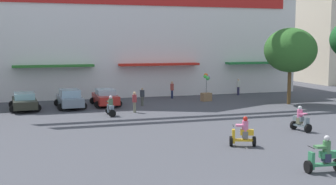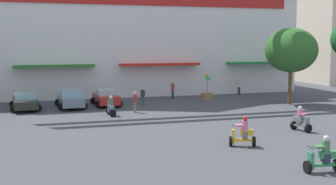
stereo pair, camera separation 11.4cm
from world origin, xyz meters
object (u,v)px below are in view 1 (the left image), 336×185
object	(u,v)px
scooter_rider_2	(301,120)
plaza_tree_3	(290,50)
pedestrian_1	(172,89)
pedestrian_2	(238,86)
scooter_rider_1	(243,134)
scooter_rider_5	(111,107)
pedestrian_4	(135,101)
parked_car_1	(70,99)
parked_car_2	(105,97)
balloon_vendor_cart	(206,90)
scooter_rider_4	(324,157)
pedestrian_0	(142,96)
parked_car_0	(24,101)

from	to	relation	value
scooter_rider_2	plaza_tree_3	bearing A→B (deg)	60.85
plaza_tree_3	pedestrian_1	distance (m)	11.39
pedestrian_2	scooter_rider_1	bearing A→B (deg)	-115.61
scooter_rider_5	pedestrian_4	distance (m)	2.20
pedestrian_1	pedestrian_2	bearing A→B (deg)	3.63
parked_car_1	pedestrian_1	size ratio (longest dim) A/B	2.66
parked_car_2	pedestrian_1	size ratio (longest dim) A/B	2.51
parked_car_2	pedestrian_1	world-z (taller)	pedestrian_1
scooter_rider_1	pedestrian_4	size ratio (longest dim) A/B	0.98
parked_car_1	balloon_vendor_cart	world-z (taller)	balloon_vendor_cart
scooter_rider_2	pedestrian_2	xyz separation A→B (m)	(4.40, 17.36, 0.29)
scooter_rider_1	scooter_rider_4	bearing A→B (deg)	-77.74
parked_car_2	balloon_vendor_cart	xyz separation A→B (m)	(9.24, 0.25, 0.27)
pedestrian_1	pedestrian_4	size ratio (longest dim) A/B	1.02
parked_car_2	pedestrian_1	bearing A→B (deg)	23.30
parked_car_1	scooter_rider_5	bearing A→B (deg)	-61.85
parked_car_2	balloon_vendor_cart	world-z (taller)	balloon_vendor_cart
pedestrian_0	pedestrian_4	xyz separation A→B (m)	(-1.38, -3.17, 0.05)
parked_car_0	scooter_rider_2	xyz separation A→B (m)	(16.06, -13.56, -0.06)
parked_car_2	pedestrian_4	size ratio (longest dim) A/B	2.57
parked_car_0	scooter_rider_4	distance (m)	24.34
pedestrian_1	scooter_rider_2	bearing A→B (deg)	-80.74
pedestrian_2	scooter_rider_5	bearing A→B (deg)	-149.53
scooter_rider_4	pedestrian_1	bearing A→B (deg)	87.06
pedestrian_0	pedestrian_1	bearing A→B (deg)	45.59
scooter_rider_1	pedestrian_4	xyz separation A→B (m)	(-2.91, 12.26, 0.26)
scooter_rider_5	pedestrian_4	xyz separation A→B (m)	(1.99, 0.88, 0.31)
pedestrian_2	pedestrian_4	xyz separation A→B (m)	(-12.43, -7.60, -0.02)
pedestrian_0	balloon_vendor_cart	size ratio (longest dim) A/B	0.61
pedestrian_2	parked_car_2	bearing A→B (deg)	-166.36
plaza_tree_3	scooter_rider_2	distance (m)	12.40
scooter_rider_1	parked_car_1	bearing A→B (deg)	114.76
scooter_rider_1	scooter_rider_2	distance (m)	5.70
scooter_rider_1	parked_car_0	bearing A→B (deg)	124.25
scooter_rider_4	pedestrian_4	xyz separation A→B (m)	(-4.02, 17.34, 0.27)
pedestrian_1	parked_car_0	bearing A→B (deg)	-165.90
balloon_vendor_cart	parked_car_1	bearing A→B (deg)	-177.03
pedestrian_4	plaza_tree_3	bearing A→B (deg)	2.09
parked_car_1	scooter_rider_2	distance (m)	18.48
pedestrian_2	plaza_tree_3	bearing A→B (deg)	-79.52
scooter_rider_4	pedestrian_1	size ratio (longest dim) A/B	0.94
plaza_tree_3	parked_car_2	size ratio (longest dim) A/B	1.60
parked_car_2	parked_car_0	bearing A→B (deg)	-176.44
parked_car_0	pedestrian_1	world-z (taller)	pedestrian_1
plaza_tree_3	scooter_rider_2	xyz separation A→B (m)	(-5.72, -10.25, -4.01)
pedestrian_2	balloon_vendor_cart	size ratio (longest dim) A/B	0.66
plaza_tree_3	pedestrian_1	bearing A→B (deg)	141.88
scooter_rider_1	pedestrian_0	size ratio (longest dim) A/B	1.01
scooter_rider_4	scooter_rider_5	distance (m)	17.52
scooter_rider_4	pedestrian_4	distance (m)	17.81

